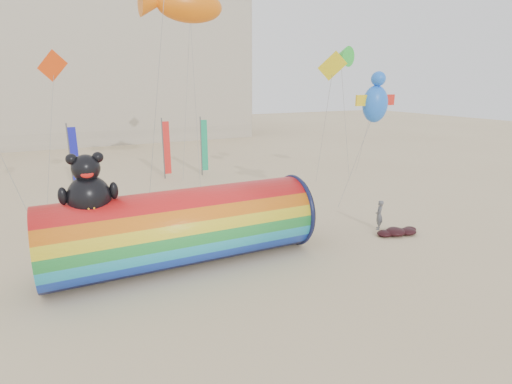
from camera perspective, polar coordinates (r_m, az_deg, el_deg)
name	(u,v)px	position (r m, az deg, el deg)	size (l,w,h in m)	color
ground	(260,245)	(20.59, 0.59, -7.62)	(160.00, 160.00, 0.00)	#CCB58C
hotel_building	(22,65)	(63.02, -30.46, 15.40)	(60.40, 15.40, 20.60)	#B7AD99
windsock_assembly	(183,225)	(18.33, -10.38, -4.71)	(11.94, 3.64, 5.50)	red
kite_handler	(379,215)	(23.54, 17.19, -3.16)	(0.61, 0.40, 1.68)	#525459
fabric_bundle	(398,232)	(23.25, 19.56, -5.34)	(2.62, 1.35, 0.41)	#33090D
festival_banners	(152,150)	(34.34, -14.67, 5.81)	(11.28, 1.50, 5.20)	#59595E
flying_kites	(242,26)	(26.62, -2.00, 22.62)	(27.76, 14.55, 11.05)	blue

